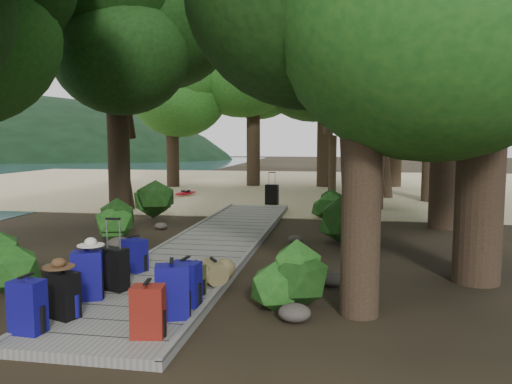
% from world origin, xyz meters
% --- Properties ---
extents(ground, '(120.00, 120.00, 0.00)m').
position_xyz_m(ground, '(0.00, 0.00, 0.00)').
color(ground, '#302618').
rests_on(ground, ground).
extents(sand_beach, '(40.00, 22.00, 0.02)m').
position_xyz_m(sand_beach, '(0.00, 16.00, 0.01)').
color(sand_beach, '#CBB289').
rests_on(sand_beach, ground).
extents(distant_hill, '(32.00, 16.00, 12.00)m').
position_xyz_m(distant_hill, '(-40.00, 48.00, 0.00)').
color(distant_hill, black).
rests_on(distant_hill, ground).
extents(boardwalk, '(2.00, 12.00, 0.12)m').
position_xyz_m(boardwalk, '(0.00, 1.00, 0.06)').
color(boardwalk, gray).
rests_on(boardwalk, ground).
extents(backpack_left_a, '(0.39, 0.29, 0.69)m').
position_xyz_m(backpack_left_a, '(-0.79, -4.55, 0.47)').
color(backpack_left_a, navy).
rests_on(backpack_left_a, boardwalk).
extents(backpack_left_b, '(0.42, 0.36, 0.65)m').
position_xyz_m(backpack_left_b, '(-0.65, -4.02, 0.44)').
color(backpack_left_b, black).
rests_on(backpack_left_b, boardwalk).
extents(backpack_left_c, '(0.49, 0.43, 0.76)m').
position_xyz_m(backpack_left_c, '(-0.73, -3.28, 0.50)').
color(backpack_left_c, navy).
rests_on(backpack_left_c, boardwalk).
extents(backpack_left_d, '(0.48, 0.42, 0.61)m').
position_xyz_m(backpack_left_d, '(-0.70, -1.75, 0.42)').
color(backpack_left_d, navy).
rests_on(backpack_left_d, boardwalk).
extents(backpack_right_a, '(0.40, 0.31, 0.65)m').
position_xyz_m(backpack_right_a, '(0.62, -4.42, 0.45)').
color(backpack_right_a, maroon).
rests_on(backpack_right_a, boardwalk).
extents(backpack_right_b, '(0.49, 0.41, 0.75)m').
position_xyz_m(backpack_right_b, '(0.69, -3.79, 0.49)').
color(backpack_right_b, navy).
rests_on(backpack_right_b, boardwalk).
extents(backpack_right_c, '(0.41, 0.32, 0.66)m').
position_xyz_m(backpack_right_c, '(0.71, -3.31, 0.45)').
color(backpack_right_c, navy).
rests_on(backpack_right_c, boardwalk).
extents(backpack_right_d, '(0.37, 0.31, 0.49)m').
position_xyz_m(backpack_right_d, '(0.67, -2.85, 0.36)').
color(backpack_right_d, '#3C411E').
rests_on(backpack_right_d, boardwalk).
extents(duffel_right_khaki, '(0.57, 0.63, 0.35)m').
position_xyz_m(duffel_right_khaki, '(0.81, -2.21, 0.30)').
color(duffel_right_khaki, olive).
rests_on(duffel_right_khaki, boardwalk).
extents(suitcase_on_boardwalk, '(0.46, 0.35, 0.63)m').
position_xyz_m(suitcase_on_boardwalk, '(-0.55, -2.82, 0.43)').
color(suitcase_on_boardwalk, black).
rests_on(suitcase_on_boardwalk, boardwalk).
extents(lone_suitcase_on_sand, '(0.48, 0.30, 0.72)m').
position_xyz_m(lone_suitcase_on_sand, '(0.29, 8.09, 0.38)').
color(lone_suitcase_on_sand, black).
rests_on(lone_suitcase_on_sand, sand_beach).
extents(hat_brown, '(0.39, 0.39, 0.12)m').
position_xyz_m(hat_brown, '(-0.70, -4.02, 0.82)').
color(hat_brown, '#51351E').
rests_on(hat_brown, backpack_left_b).
extents(hat_white, '(0.37, 0.37, 0.12)m').
position_xyz_m(hat_white, '(-0.68, -3.25, 0.94)').
color(hat_white, silver).
rests_on(hat_white, backpack_left_c).
extents(kayak, '(1.55, 2.97, 0.29)m').
position_xyz_m(kayak, '(-3.65, 10.29, 0.17)').
color(kayak, red).
rests_on(kayak, sand_beach).
extents(sun_lounger, '(1.14, 1.94, 0.59)m').
position_xyz_m(sun_lounger, '(3.42, 9.36, 0.32)').
color(sun_lounger, silver).
rests_on(sun_lounger, sand_beach).
extents(tree_right_a, '(4.43, 4.43, 7.38)m').
position_xyz_m(tree_right_a, '(3.02, -2.94, 3.69)').
color(tree_right_a, black).
rests_on(tree_right_a, ground).
extents(tree_right_c, '(4.89, 4.89, 8.47)m').
position_xyz_m(tree_right_c, '(3.24, 1.88, 4.23)').
color(tree_right_c, black).
rests_on(tree_right_c, ground).
extents(tree_right_d, '(5.47, 5.47, 10.02)m').
position_xyz_m(tree_right_d, '(5.39, 4.11, 5.01)').
color(tree_right_d, black).
rests_on(tree_right_d, ground).
extents(tree_right_e, '(5.12, 5.12, 9.22)m').
position_xyz_m(tree_right_e, '(3.83, 7.60, 4.61)').
color(tree_right_e, black).
rests_on(tree_right_e, ground).
extents(tree_right_f, '(6.12, 6.12, 10.92)m').
position_xyz_m(tree_right_f, '(6.14, 10.11, 5.46)').
color(tree_right_f, black).
rests_on(tree_right_f, ground).
extents(tree_left_c, '(4.95, 4.95, 8.61)m').
position_xyz_m(tree_left_c, '(-3.33, 3.38, 4.31)').
color(tree_left_c, black).
rests_on(tree_left_c, ground).
extents(tree_back_a, '(5.70, 5.70, 9.87)m').
position_xyz_m(tree_back_a, '(-1.69, 15.45, 4.94)').
color(tree_back_a, black).
rests_on(tree_back_a, ground).
extents(tree_back_b, '(6.24, 6.24, 11.14)m').
position_xyz_m(tree_back_b, '(1.91, 15.51, 5.57)').
color(tree_back_b, black).
rests_on(tree_back_b, ground).
extents(tree_back_c, '(5.22, 5.22, 9.40)m').
position_xyz_m(tree_back_c, '(5.36, 16.07, 4.70)').
color(tree_back_c, black).
rests_on(tree_back_c, ground).
extents(tree_back_d, '(5.41, 5.41, 9.01)m').
position_xyz_m(tree_back_d, '(-5.54, 14.18, 4.51)').
color(tree_back_d, black).
rests_on(tree_back_d, ground).
extents(palm_right_a, '(4.85, 4.85, 8.27)m').
position_xyz_m(palm_right_a, '(3.13, 6.16, 4.13)').
color(palm_right_a, '#124312').
rests_on(palm_right_a, ground).
extents(palm_right_b, '(4.93, 4.93, 9.52)m').
position_xyz_m(palm_right_b, '(4.61, 11.32, 4.76)').
color(palm_right_b, '#124312').
rests_on(palm_right_b, ground).
extents(palm_right_c, '(4.78, 4.78, 7.60)m').
position_xyz_m(palm_right_c, '(2.61, 12.48, 3.80)').
color(palm_right_c, '#124312').
rests_on(palm_right_c, ground).
extents(palm_left_a, '(4.47, 4.47, 7.11)m').
position_xyz_m(palm_left_a, '(-4.53, 6.08, 3.56)').
color(palm_left_a, '#124312').
rests_on(palm_left_a, ground).
extents(rock_left_b, '(0.35, 0.32, 0.19)m').
position_xyz_m(rock_left_b, '(-2.22, -1.79, 0.10)').
color(rock_left_b, '#4C473F').
rests_on(rock_left_b, ground).
extents(rock_left_c, '(0.52, 0.47, 0.29)m').
position_xyz_m(rock_left_c, '(-1.88, 0.19, 0.14)').
color(rock_left_c, '#4C473F').
rests_on(rock_left_c, ground).
extents(rock_left_d, '(0.34, 0.30, 0.19)m').
position_xyz_m(rock_left_d, '(-1.90, 2.71, 0.09)').
color(rock_left_d, '#4C473F').
rests_on(rock_left_d, ground).
extents(rock_right_a, '(0.43, 0.39, 0.24)m').
position_xyz_m(rock_right_a, '(2.18, -3.35, 0.12)').
color(rock_right_a, '#4C473F').
rests_on(rock_right_a, ground).
extents(rock_right_b, '(0.41, 0.37, 0.23)m').
position_xyz_m(rock_right_b, '(2.61, -1.68, 0.11)').
color(rock_right_b, '#4C473F').
rests_on(rock_right_b, ground).
extents(rock_right_c, '(0.35, 0.32, 0.19)m').
position_xyz_m(rock_right_c, '(1.75, 1.51, 0.10)').
color(rock_right_c, '#4C473F').
rests_on(rock_right_c, ground).
extents(rock_right_d, '(0.54, 0.49, 0.30)m').
position_xyz_m(rock_right_d, '(2.76, 3.70, 0.15)').
color(rock_right_d, '#4C473F').
rests_on(rock_right_d, ground).
extents(shrub_left_a, '(0.98, 0.98, 0.88)m').
position_xyz_m(shrub_left_a, '(-2.47, -2.73, 0.44)').
color(shrub_left_a, '#164A16').
rests_on(shrub_left_a, ground).
extents(shrub_left_b, '(1.00, 1.00, 0.90)m').
position_xyz_m(shrub_left_b, '(-2.26, 1.09, 0.45)').
color(shrub_left_b, '#164A16').
rests_on(shrub_left_b, ground).
extents(shrub_left_c, '(1.32, 1.32, 1.19)m').
position_xyz_m(shrub_left_c, '(-2.70, 4.14, 0.59)').
color(shrub_left_c, '#164A16').
rests_on(shrub_left_c, ground).
extents(shrub_right_a, '(0.89, 0.89, 0.80)m').
position_xyz_m(shrub_right_a, '(2.03, -2.76, 0.40)').
color(shrub_right_a, '#164A16').
rests_on(shrub_right_a, ground).
extents(shrub_right_b, '(1.16, 1.16, 1.04)m').
position_xyz_m(shrub_right_b, '(2.72, 1.85, 0.52)').
color(shrub_right_b, '#164A16').
rests_on(shrub_right_b, ground).
extents(shrub_right_c, '(0.87, 0.87, 0.78)m').
position_xyz_m(shrub_right_c, '(2.37, 5.25, 0.39)').
color(shrub_right_c, '#164A16').
rests_on(shrub_right_c, ground).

